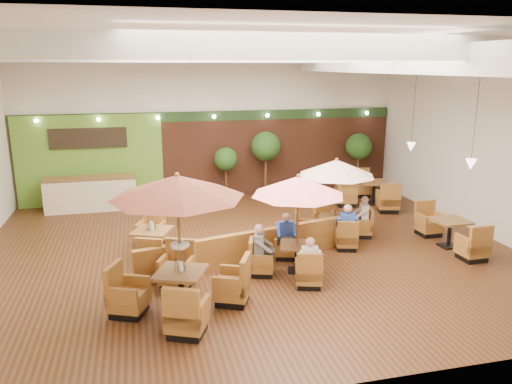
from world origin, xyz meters
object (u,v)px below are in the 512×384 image
object	(u,v)px
table_5	(366,194)
table_1	(296,202)
diner_1	(286,231)
diner_3	(347,222)
diner_2	(261,245)
table_3	(153,241)
topiary_1	(266,149)
topiary_2	(358,149)
diner_4	(363,212)
booth_divider	(251,247)
table_0	(179,219)
topiary_0	(226,161)
table_2	(336,184)
service_counter	(91,194)
diner_0	(309,256)
table_4	(449,234)

from	to	relation	value
table_5	table_1	bearing A→B (deg)	-114.75
table_1	table_5	distance (m)	6.88
diner_1	diner_3	bearing A→B (deg)	-164.92
diner_2	table_3	bearing A→B (deg)	-106.88
table_5	diner_2	world-z (taller)	diner_2
diner_1	topiary_1	bearing A→B (deg)	-91.76
diner_3	topiary_2	bearing A→B (deg)	79.15
table_1	table_3	size ratio (longest dim) A/B	0.87
table_3	diner_3	bearing A→B (deg)	17.80
diner_2	diner_4	distance (m)	4.02
booth_divider	table_3	world-z (taller)	table_3
table_5	topiary_2	distance (m)	2.22
table_3	diner_3	world-z (taller)	table_3
booth_divider	table_0	size ratio (longest dim) A/B	1.99
topiary_0	diner_2	xyz separation A→B (m)	(-0.41, -6.88, -0.71)
booth_divider	table_5	bearing A→B (deg)	25.86
table_1	table_5	bearing A→B (deg)	66.51
table_0	table_2	world-z (taller)	table_0
service_counter	topiary_2	xyz separation A→B (m)	(9.93, 0.20, 1.14)
service_counter	diner_2	distance (m)	7.96
diner_0	diner_2	size ratio (longest dim) A/B	0.91
table_0	table_1	size ratio (longest dim) A/B	1.21
service_counter	table_3	size ratio (longest dim) A/B	1.05
booth_divider	diner_4	xyz separation A→B (m)	(3.58, 1.17, 0.33)
booth_divider	table_2	size ratio (longest dim) A/B	2.46
service_counter	topiary_1	distance (m)	6.36
table_3	table_4	distance (m)	8.00
table_3	diner_0	size ratio (longest dim) A/B	3.95
table_1	table_3	world-z (taller)	table_1
table_2	table_5	bearing A→B (deg)	67.29
service_counter	diner_3	world-z (taller)	diner_3
table_2	table_3	xyz separation A→B (m)	(-5.10, -0.34, -1.13)
table_4	diner_4	world-z (taller)	diner_4
table_1	service_counter	bearing A→B (deg)	144.22
diner_1	diner_2	world-z (taller)	diner_2
diner_4	diner_1	bearing A→B (deg)	127.08
booth_divider	diner_4	distance (m)	3.78
topiary_0	service_counter	bearing A→B (deg)	-177.58
service_counter	diner_1	size ratio (longest dim) A/B	4.06
service_counter	table_5	distance (m)	9.61
topiary_2	diner_4	size ratio (longest dim) A/B	3.08
service_counter	topiary_0	world-z (taller)	topiary_0
diner_1	booth_divider	bearing A→B (deg)	12.90
topiary_2	diner_3	bearing A→B (deg)	-117.15
topiary_2	diner_0	world-z (taller)	topiary_2
service_counter	table_3	xyz separation A→B (m)	(1.87, -5.05, -0.08)
table_3	diner_3	distance (m)	5.14
table_2	diner_3	world-z (taller)	table_2
booth_divider	table_3	xyz separation A→B (m)	(-2.39, 0.83, 0.09)
table_0	table_1	bearing A→B (deg)	48.03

